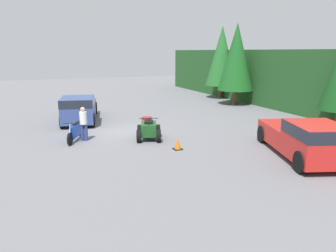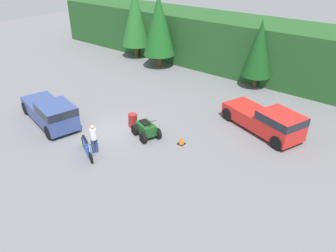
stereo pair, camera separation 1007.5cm
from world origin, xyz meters
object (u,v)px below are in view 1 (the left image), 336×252
at_px(pickup_truck_red, 305,138).
at_px(traffic_cone, 178,144).
at_px(rider_person, 83,123).
at_px(pickup_truck_second, 79,108).
at_px(steel_barrel, 147,125).
at_px(quad_atv, 149,130).
at_px(dirt_bike, 75,132).

distance_m(pickup_truck_red, traffic_cone, 5.64).
relative_size(rider_person, traffic_cone, 3.24).
relative_size(pickup_truck_second, steel_barrel, 6.64).
bearing_deg(pickup_truck_red, rider_person, -109.43).
bearing_deg(quad_atv, dirt_bike, -89.22).
relative_size(pickup_truck_second, rider_person, 3.29).
relative_size(pickup_truck_red, dirt_bike, 2.61).
xyz_separation_m(pickup_truck_red, quad_atv, (-5.64, -5.13, -0.45)).
distance_m(pickup_truck_red, steel_barrel, 8.63).
xyz_separation_m(pickup_truck_second, traffic_cone, (8.13, 3.44, -0.69)).
distance_m(rider_person, traffic_cone, 5.14).
bearing_deg(rider_person, pickup_truck_red, 69.49).
bearing_deg(dirt_bike, steel_barrel, 119.88).
relative_size(quad_atv, steel_barrel, 2.42).
xyz_separation_m(rider_person, traffic_cone, (3.30, 3.88, -0.71)).
xyz_separation_m(pickup_truck_red, pickup_truck_second, (-11.52, -7.90, 0.00)).
height_order(pickup_truck_second, dirt_bike, pickup_truck_second).
bearing_deg(quad_atv, pickup_truck_red, 61.83).
bearing_deg(steel_barrel, traffic_cone, 3.63).
bearing_deg(steel_barrel, dirt_bike, -85.16).
bearing_deg(dirt_bike, pickup_truck_second, -165.31).
relative_size(dirt_bike, traffic_cone, 4.06).
distance_m(dirt_bike, traffic_cone, 5.53).
xyz_separation_m(pickup_truck_red, rider_person, (-6.69, -8.34, 0.03)).
bearing_deg(quad_atv, steel_barrel, -175.54).
distance_m(pickup_truck_red, quad_atv, 7.64).
xyz_separation_m(pickup_truck_second, quad_atv, (5.88, 2.77, -0.45)).
height_order(rider_person, traffic_cone, rider_person).
distance_m(dirt_bike, steel_barrel, 4.06).
height_order(pickup_truck_red, dirt_bike, pickup_truck_red).
height_order(rider_person, steel_barrel, rider_person).
bearing_deg(pickup_truck_second, quad_atv, 37.53).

